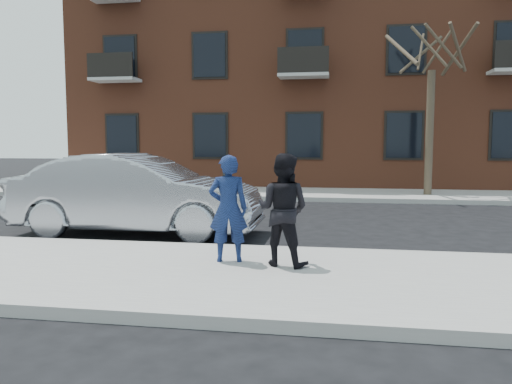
% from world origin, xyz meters
% --- Properties ---
extents(ground, '(100.00, 100.00, 0.00)m').
position_xyz_m(ground, '(0.00, 0.00, 0.00)').
color(ground, black).
rests_on(ground, ground).
extents(near_sidewalk, '(50.00, 3.50, 0.15)m').
position_xyz_m(near_sidewalk, '(0.00, -0.25, 0.07)').
color(near_sidewalk, gray).
rests_on(near_sidewalk, ground).
extents(near_curb, '(50.00, 0.10, 0.15)m').
position_xyz_m(near_curb, '(0.00, 1.55, 0.07)').
color(near_curb, '#999691').
rests_on(near_curb, ground).
extents(far_sidewalk, '(50.00, 3.50, 0.15)m').
position_xyz_m(far_sidewalk, '(0.00, 11.25, 0.07)').
color(far_sidewalk, gray).
rests_on(far_sidewalk, ground).
extents(far_curb, '(50.00, 0.10, 0.15)m').
position_xyz_m(far_curb, '(0.00, 9.45, 0.07)').
color(far_curb, '#999691').
rests_on(far_curb, ground).
extents(apartment_building, '(24.30, 10.30, 12.30)m').
position_xyz_m(apartment_building, '(2.00, 18.00, 6.16)').
color(apartment_building, brown).
rests_on(apartment_building, ground).
extents(street_tree, '(3.60, 3.60, 6.80)m').
position_xyz_m(street_tree, '(4.50, 11.00, 5.52)').
color(street_tree, '#392E22').
rests_on(street_tree, far_sidewalk).
extents(silver_sedan, '(5.15, 1.81, 1.69)m').
position_xyz_m(silver_sedan, '(-2.68, 2.99, 0.85)').
color(silver_sedan, '#999BA3').
rests_on(silver_sedan, ground).
extents(man_hoodie, '(0.65, 0.52, 1.60)m').
position_xyz_m(man_hoodie, '(-0.16, 0.37, 0.95)').
color(man_hoodie, navy).
rests_on(man_hoodie, near_sidewalk).
extents(man_peacoat, '(0.92, 0.80, 1.62)m').
position_xyz_m(man_peacoat, '(0.67, 0.28, 0.96)').
color(man_peacoat, black).
rests_on(man_peacoat, near_sidewalk).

